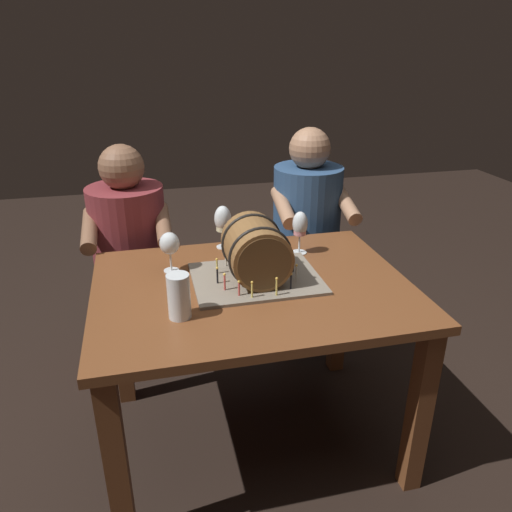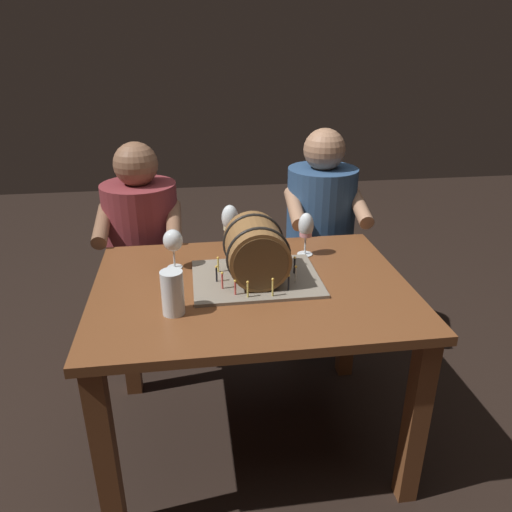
{
  "view_description": "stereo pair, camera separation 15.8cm",
  "coord_description": "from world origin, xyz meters",
  "px_view_note": "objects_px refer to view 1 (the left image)",
  "views": [
    {
      "loc": [
        -0.37,
        -1.62,
        1.6
      ],
      "look_at": [
        0.02,
        0.04,
        0.85
      ],
      "focal_mm": 34.52,
      "sensor_mm": 36.0,
      "label": 1
    },
    {
      "loc": [
        -0.21,
        -1.65,
        1.6
      ],
      "look_at": [
        0.02,
        0.04,
        0.85
      ],
      "focal_mm": 34.52,
      "sensor_mm": 36.0,
      "label": 2
    }
  ],
  "objects_px": {
    "barrel_cake": "(256,254)",
    "beer_pint": "(179,298)",
    "wine_glass_rose": "(300,226)",
    "wine_glass_empty": "(170,244)",
    "dining_table": "(253,312)",
    "person_seated_right": "(306,247)",
    "person_seated_left": "(132,266)",
    "wine_glass_white": "(223,221)"
  },
  "relations": [
    {
      "from": "barrel_cake",
      "to": "beer_pint",
      "type": "relative_size",
      "value": 3.11
    },
    {
      "from": "wine_glass_rose",
      "to": "wine_glass_empty",
      "type": "height_order",
      "value": "wine_glass_rose"
    },
    {
      "from": "dining_table",
      "to": "person_seated_right",
      "type": "distance_m",
      "value": 0.84
    },
    {
      "from": "beer_pint",
      "to": "wine_glass_rose",
      "type": "bearing_deg",
      "value": 37.28
    },
    {
      "from": "dining_table",
      "to": "beer_pint",
      "type": "height_order",
      "value": "beer_pint"
    },
    {
      "from": "wine_glass_rose",
      "to": "person_seated_right",
      "type": "distance_m",
      "value": 0.59
    },
    {
      "from": "beer_pint",
      "to": "person_seated_left",
      "type": "bearing_deg",
      "value": 100.9
    },
    {
      "from": "wine_glass_rose",
      "to": "beer_pint",
      "type": "distance_m",
      "value": 0.7
    },
    {
      "from": "wine_glass_rose",
      "to": "wine_glass_empty",
      "type": "relative_size",
      "value": 1.15
    },
    {
      "from": "wine_glass_empty",
      "to": "person_seated_right",
      "type": "relative_size",
      "value": 0.14
    },
    {
      "from": "wine_glass_empty",
      "to": "person_seated_right",
      "type": "distance_m",
      "value": 0.95
    },
    {
      "from": "dining_table",
      "to": "wine_glass_empty",
      "type": "bearing_deg",
      "value": 146.69
    },
    {
      "from": "wine_glass_empty",
      "to": "dining_table",
      "type": "bearing_deg",
      "value": -33.31
    },
    {
      "from": "wine_glass_white",
      "to": "wine_glass_rose",
      "type": "distance_m",
      "value": 0.34
    },
    {
      "from": "dining_table",
      "to": "barrel_cake",
      "type": "bearing_deg",
      "value": 57.86
    },
    {
      "from": "person_seated_left",
      "to": "person_seated_right",
      "type": "xyz_separation_m",
      "value": [
        0.91,
        0.0,
        0.02
      ]
    },
    {
      "from": "person_seated_right",
      "to": "person_seated_left",
      "type": "bearing_deg",
      "value": -180.0
    },
    {
      "from": "wine_glass_white",
      "to": "beer_pint",
      "type": "distance_m",
      "value": 0.61
    },
    {
      "from": "wine_glass_white",
      "to": "person_seated_left",
      "type": "xyz_separation_m",
      "value": [
        -0.41,
        0.32,
        -0.32
      ]
    },
    {
      "from": "dining_table",
      "to": "person_seated_right",
      "type": "xyz_separation_m",
      "value": [
        0.46,
        0.71,
        -0.06
      ]
    },
    {
      "from": "wine_glass_empty",
      "to": "beer_pint",
      "type": "height_order",
      "value": "wine_glass_empty"
    },
    {
      "from": "wine_glass_white",
      "to": "person_seated_left",
      "type": "relative_size",
      "value": 0.17
    },
    {
      "from": "wine_glass_rose",
      "to": "wine_glass_empty",
      "type": "distance_m",
      "value": 0.56
    },
    {
      "from": "barrel_cake",
      "to": "wine_glass_white",
      "type": "xyz_separation_m",
      "value": [
        -0.07,
        0.35,
        0.02
      ]
    },
    {
      "from": "barrel_cake",
      "to": "wine_glass_rose",
      "type": "height_order",
      "value": "barrel_cake"
    },
    {
      "from": "barrel_cake",
      "to": "person_seated_right",
      "type": "relative_size",
      "value": 0.4
    },
    {
      "from": "wine_glass_white",
      "to": "person_seated_left",
      "type": "height_order",
      "value": "person_seated_left"
    },
    {
      "from": "dining_table",
      "to": "beer_pint",
      "type": "distance_m",
      "value": 0.39
    },
    {
      "from": "wine_glass_rose",
      "to": "wine_glass_empty",
      "type": "bearing_deg",
      "value": -174.25
    },
    {
      "from": "barrel_cake",
      "to": "wine_glass_white",
      "type": "height_order",
      "value": "barrel_cake"
    },
    {
      "from": "wine_glass_white",
      "to": "person_seated_right",
      "type": "bearing_deg",
      "value": 32.77
    },
    {
      "from": "beer_pint",
      "to": "person_seated_left",
      "type": "relative_size",
      "value": 0.13
    },
    {
      "from": "wine_glass_rose",
      "to": "beer_pint",
      "type": "xyz_separation_m",
      "value": [
        -0.55,
        -0.42,
        -0.05
      ]
    },
    {
      "from": "beer_pint",
      "to": "wine_glass_white",
      "type": "bearing_deg",
      "value": 66.39
    },
    {
      "from": "beer_pint",
      "to": "person_seated_left",
      "type": "distance_m",
      "value": 0.94
    },
    {
      "from": "wine_glass_empty",
      "to": "person_seated_right",
      "type": "xyz_separation_m",
      "value": [
        0.75,
        0.52,
        -0.29
      ]
    },
    {
      "from": "dining_table",
      "to": "person_seated_left",
      "type": "xyz_separation_m",
      "value": [
        -0.46,
        0.71,
        -0.08
      ]
    },
    {
      "from": "wine_glass_empty",
      "to": "person_seated_left",
      "type": "xyz_separation_m",
      "value": [
        -0.17,
        0.52,
        -0.31
      ]
    },
    {
      "from": "dining_table",
      "to": "wine_glass_white",
      "type": "bearing_deg",
      "value": 96.48
    },
    {
      "from": "person_seated_right",
      "to": "dining_table",
      "type": "bearing_deg",
      "value": -122.92
    },
    {
      "from": "wine_glass_rose",
      "to": "barrel_cake",
      "type": "bearing_deg",
      "value": -139.03
    },
    {
      "from": "wine_glass_empty",
      "to": "person_seated_left",
      "type": "relative_size",
      "value": 0.14
    }
  ]
}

